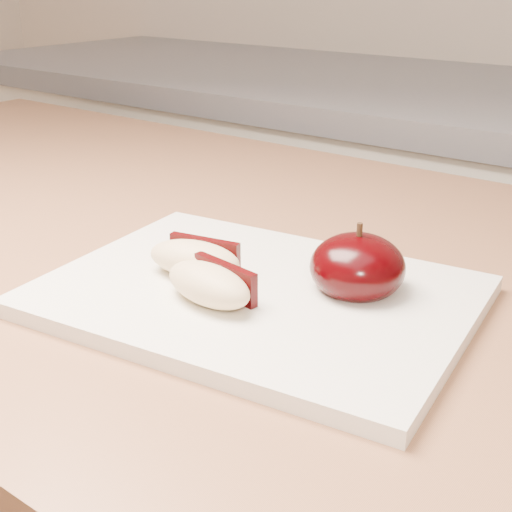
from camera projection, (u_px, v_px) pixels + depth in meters
The scene contains 5 objects.
back_cabinet at pixel (506, 358), 1.28m from camera, with size 2.40×0.62×0.94m.
cutting_board at pixel (256, 296), 0.52m from camera, with size 0.30×0.22×0.01m, color silver.
apple_half at pixel (357, 267), 0.51m from camera, with size 0.09×0.09×0.06m.
apple_wedge_a at pixel (196, 258), 0.53m from camera, with size 0.08×0.05×0.03m.
apple_wedge_b at pixel (211, 284), 0.49m from camera, with size 0.08×0.05×0.03m.
Camera 1 is at (0.32, 0.04, 1.13)m, focal length 50.00 mm.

